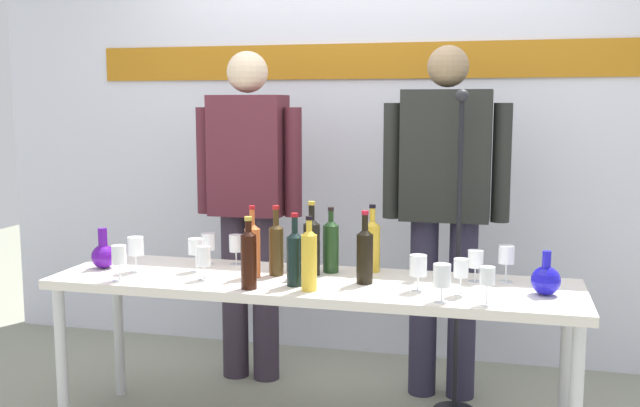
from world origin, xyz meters
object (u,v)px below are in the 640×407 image
(wine_glass_left_2, at_px, (236,244))
(wine_glass_right_0, at_px, (442,276))
(presenter_left, at_px, (249,195))
(wine_glass_right_4, at_px, (476,260))
(wine_bottle_3, at_px, (253,248))
(wine_glass_right_1, at_px, (506,255))
(decanter_blue_left, at_px, (103,255))
(wine_bottle_4, at_px, (249,257))
(wine_bottle_5, at_px, (331,244))
(wine_glass_right_2, at_px, (418,266))
(wine_bottle_2, at_px, (295,256))
(wine_bottle_8, at_px, (276,246))
(wine_bottle_6, at_px, (309,258))
(wine_glass_left_5, at_px, (119,256))
(wine_glass_right_3, at_px, (487,277))
(decanter_blue_right, at_px, (546,280))
(wine_bottle_0, at_px, (372,244))
(wine_bottle_7, at_px, (365,253))
(wine_glass_left_0, at_px, (204,257))
(wine_glass_right_5, at_px, (461,269))
(wine_glass_left_3, at_px, (196,247))
(wine_glass_left_4, at_px, (208,242))
(presenter_right, at_px, (445,199))
(display_table, at_px, (312,293))
(wine_glass_left_1, at_px, (136,247))
(wine_bottle_1, at_px, (312,244))
(microphone_stand, at_px, (457,309))

(wine_glass_left_2, bearing_deg, wine_glass_right_0, -23.42)
(presenter_left, height_order, wine_glass_right_4, presenter_left)
(wine_bottle_3, distance_m, wine_glass_right_1, 1.09)
(wine_glass_left_2, bearing_deg, decanter_blue_left, -158.60)
(wine_bottle_4, distance_m, wine_bottle_5, 0.46)
(presenter_left, xyz_separation_m, wine_glass_right_2, (0.98, -0.73, -0.17))
(wine_bottle_2, height_order, wine_bottle_8, wine_bottle_8)
(wine_bottle_4, distance_m, wine_bottle_8, 0.26)
(wine_bottle_6, bearing_deg, wine_glass_left_5, -177.44)
(wine_glass_left_5, xyz_separation_m, wine_glass_right_3, (1.54, -0.01, -0.00))
(wine_bottle_3, xyz_separation_m, wine_glass_left_5, (-0.53, -0.21, -0.02))
(decanter_blue_right, xyz_separation_m, wine_bottle_5, (-0.92, 0.18, 0.06))
(wine_bottle_0, bearing_deg, wine_glass_right_3, -40.76)
(wine_bottle_7, bearing_deg, wine_bottle_3, -179.35)
(decanter_blue_right, distance_m, wine_glass_left_0, 1.42)
(wine_bottle_5, height_order, wine_glass_right_3, wine_bottle_5)
(wine_bottle_0, bearing_deg, wine_glass_left_5, -156.69)
(wine_bottle_2, xyz_separation_m, wine_glass_right_5, (0.68, 0.01, -0.02))
(wine_glass_left_3, xyz_separation_m, wine_glass_left_4, (-0.00, 0.15, -0.00))
(presenter_right, bearing_deg, wine_glass_right_3, -75.14)
(wine_glass_right_2, bearing_deg, wine_bottle_3, 174.65)
(wine_bottle_2, distance_m, wine_glass_left_2, 0.50)
(presenter_left, height_order, wine_glass_right_5, presenter_left)
(wine_bottle_8, distance_m, wine_glass_right_0, 0.80)
(wine_bottle_8, bearing_deg, wine_bottle_5, 28.36)
(display_table, distance_m, wine_glass_right_2, 0.50)
(wine_bottle_6, bearing_deg, wine_glass_right_5, 6.75)
(wine_glass_right_1, bearing_deg, presenter_right, 121.88)
(presenter_left, relative_size, wine_glass_right_4, 12.73)
(display_table, height_order, wine_bottle_3, wine_bottle_3)
(wine_bottle_2, bearing_deg, presenter_left, 121.77)
(wine_bottle_5, bearing_deg, presenter_left, 139.25)
(presenter_left, bearing_deg, wine_bottle_3, -69.22)
(wine_bottle_0, height_order, wine_glass_right_3, wine_bottle_0)
(wine_bottle_6, relative_size, wine_glass_left_1, 1.91)
(wine_bottle_0, bearing_deg, presenter_right, 55.84)
(wine_glass_right_0, bearing_deg, wine_bottle_4, 178.88)
(wine_glass_right_0, distance_m, wine_glass_right_3, 0.17)
(wine_glass_left_5, bearing_deg, wine_bottle_3, 21.13)
(wine_bottle_1, relative_size, wine_glass_left_1, 2.06)
(wine_glass_right_4, bearing_deg, display_table, -169.12)
(wine_glass_left_2, height_order, wine_glass_right_1, wine_glass_right_1)
(wine_glass_left_5, relative_size, wine_glass_right_4, 1.12)
(wine_bottle_6, height_order, wine_glass_right_2, wine_bottle_6)
(wine_bottle_4, height_order, wine_bottle_7, wine_bottle_7)
(decanter_blue_left, bearing_deg, wine_bottle_6, -8.95)
(microphone_stand, bearing_deg, wine_glass_left_1, -161.15)
(decanter_blue_left, height_order, wine_bottle_0, wine_bottle_0)
(wine_bottle_0, height_order, wine_glass_left_1, wine_bottle_0)
(wine_glass_left_3, bearing_deg, wine_glass_right_1, 5.68)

